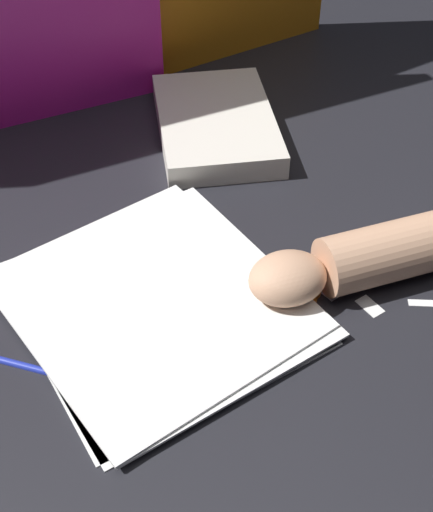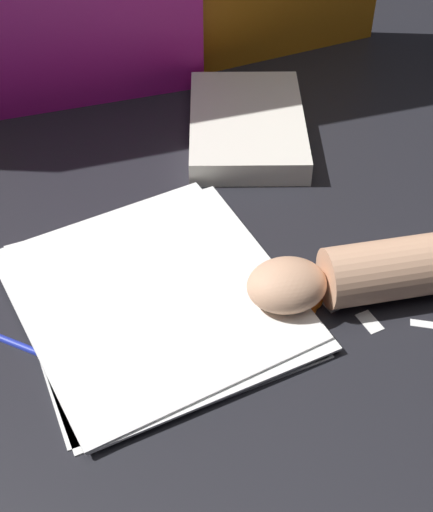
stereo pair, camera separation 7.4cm
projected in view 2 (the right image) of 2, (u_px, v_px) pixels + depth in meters
ground_plane at (206, 276)px, 0.81m from camera, size 6.00×6.00×0.00m
paper_stack at (155, 296)px, 0.78m from camera, size 0.30×0.32×0.01m
book_closed at (247, 125)px, 1.00m from camera, size 0.24×0.28×0.03m
scissors at (277, 288)px, 0.79m from camera, size 0.13×0.16×0.01m
hand_forearm at (408, 267)px, 0.77m from camera, size 0.35×0.14×0.07m
paper_scrap_near at (370, 322)px, 0.76m from camera, size 0.02×0.03×0.00m
paper_scrap_mid at (333, 304)px, 0.78m from camera, size 0.02×0.02×0.00m
paper_scrap_far at (424, 324)px, 0.75m from camera, size 0.03×0.02×0.00m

